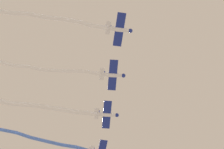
# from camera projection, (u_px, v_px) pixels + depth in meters

# --- Properties ---
(airplane_left_wing) EXTENTS (4.60, 6.17, 1.55)m
(airplane_left_wing) POSITION_uv_depth(u_px,v_px,m) (119.00, 29.00, 80.55)
(airplane_left_wing) COLOR silver
(smoke_trail_left_wing) EXTENTS (26.31, 2.00, 3.34)m
(smoke_trail_left_wing) POSITION_uv_depth(u_px,v_px,m) (28.00, 15.00, 77.98)
(smoke_trail_left_wing) COLOR white
(airplane_right_wing) EXTENTS (4.67, 6.22, 1.55)m
(airplane_right_wing) POSITION_uv_depth(u_px,v_px,m) (113.00, 75.00, 84.56)
(airplane_right_wing) COLOR silver
(smoke_trail_right_wing) EXTENTS (25.66, 1.65, 1.07)m
(smoke_trail_right_wing) POSITION_uv_depth(u_px,v_px,m) (28.00, 66.00, 83.74)
(smoke_trail_right_wing) COLOR white
(airplane_slot) EXTENTS (4.67, 6.22, 1.55)m
(airplane_slot) POSITION_uv_depth(u_px,v_px,m) (107.00, 114.00, 89.09)
(airplane_slot) COLOR silver
(smoke_trail_slot) EXTENTS (30.43, 3.77, 2.58)m
(smoke_trail_slot) POSITION_uv_depth(u_px,v_px,m) (13.00, 101.00, 86.69)
(smoke_trail_slot) COLOR white
(smoke_trail_trail) EXTENTS (30.71, 3.07, 4.13)m
(smoke_trail_trail) POSITION_uv_depth(u_px,v_px,m) (14.00, 132.00, 93.08)
(smoke_trail_trail) COLOR #4C75DB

